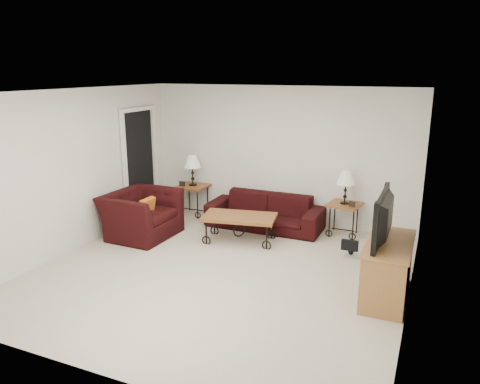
% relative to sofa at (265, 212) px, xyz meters
% --- Properties ---
extents(ground, '(5.00, 5.00, 0.00)m').
position_rel_sofa_xyz_m(ground, '(0.09, -2.02, -0.30)').
color(ground, beige).
rests_on(ground, ground).
extents(wall_back, '(5.00, 0.02, 2.50)m').
position_rel_sofa_xyz_m(wall_back, '(0.09, 0.48, 0.95)').
color(wall_back, silver).
rests_on(wall_back, ground).
extents(wall_front, '(5.00, 0.02, 2.50)m').
position_rel_sofa_xyz_m(wall_front, '(0.09, -4.52, 0.95)').
color(wall_front, silver).
rests_on(wall_front, ground).
extents(wall_left, '(0.02, 5.00, 2.50)m').
position_rel_sofa_xyz_m(wall_left, '(-2.41, -2.02, 0.95)').
color(wall_left, silver).
rests_on(wall_left, ground).
extents(wall_right, '(0.02, 5.00, 2.50)m').
position_rel_sofa_xyz_m(wall_right, '(2.59, -2.02, 0.95)').
color(wall_right, silver).
rests_on(wall_right, ground).
extents(ceiling, '(5.00, 5.00, 0.00)m').
position_rel_sofa_xyz_m(ceiling, '(0.09, -2.02, 2.20)').
color(ceiling, white).
rests_on(ceiling, wall_back).
extents(doorway, '(0.08, 0.94, 2.04)m').
position_rel_sofa_xyz_m(doorway, '(-2.38, -0.37, 0.72)').
color(doorway, black).
rests_on(doorway, ground).
extents(sofa, '(2.06, 0.81, 0.60)m').
position_rel_sofa_xyz_m(sofa, '(0.00, 0.00, 0.00)').
color(sofa, black).
rests_on(sofa, ground).
extents(side_table_left, '(0.55, 0.55, 0.59)m').
position_rel_sofa_xyz_m(side_table_left, '(-1.56, 0.18, -0.00)').
color(side_table_left, brown).
rests_on(side_table_left, ground).
extents(side_table_right, '(0.59, 0.59, 0.57)m').
position_rel_sofa_xyz_m(side_table_right, '(1.38, 0.18, -0.02)').
color(side_table_right, brown).
rests_on(side_table_right, ground).
extents(lamp_left, '(0.34, 0.34, 0.59)m').
position_rel_sofa_xyz_m(lamp_left, '(-1.56, 0.18, 0.59)').
color(lamp_left, black).
rests_on(lamp_left, side_table_left).
extents(lamp_right, '(0.36, 0.36, 0.57)m').
position_rel_sofa_xyz_m(lamp_right, '(1.38, 0.18, 0.55)').
color(lamp_right, black).
rests_on(lamp_right, side_table_right).
extents(photo_frame_left, '(0.12, 0.03, 0.10)m').
position_rel_sofa_xyz_m(photo_frame_left, '(-1.71, 0.03, 0.34)').
color(photo_frame_left, black).
rests_on(photo_frame_left, side_table_left).
extents(photo_frame_right, '(0.11, 0.05, 0.09)m').
position_rel_sofa_xyz_m(photo_frame_right, '(1.53, 0.03, 0.31)').
color(photo_frame_right, black).
rests_on(photo_frame_right, side_table_right).
extents(coffee_table, '(1.29, 0.85, 0.45)m').
position_rel_sofa_xyz_m(coffee_table, '(-0.15, -0.80, -0.08)').
color(coffee_table, brown).
rests_on(coffee_table, ground).
extents(armchair, '(1.06, 1.21, 0.76)m').
position_rel_sofa_xyz_m(armchair, '(-1.79, -1.23, 0.08)').
color(armchair, black).
rests_on(armchair, ground).
extents(throw_pillow, '(0.10, 0.35, 0.35)m').
position_rel_sofa_xyz_m(throw_pillow, '(-1.64, -1.28, 0.22)').
color(throw_pillow, orange).
rests_on(throw_pillow, armchair).
extents(tv_stand, '(0.51, 1.21, 0.73)m').
position_rel_sofa_xyz_m(tv_stand, '(2.32, -1.85, 0.06)').
color(tv_stand, '#A46A3D').
rests_on(tv_stand, ground).
extents(television, '(0.14, 1.09, 0.63)m').
position_rel_sofa_xyz_m(television, '(2.30, -1.85, 0.74)').
color(television, black).
rests_on(television, tv_stand).
extents(backpack, '(0.45, 0.39, 0.50)m').
position_rel_sofa_xyz_m(backpack, '(1.67, -0.66, -0.05)').
color(backpack, black).
rests_on(backpack, ground).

